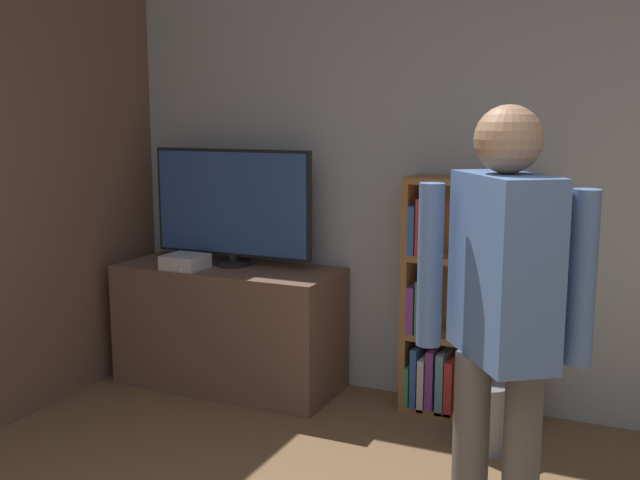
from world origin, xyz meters
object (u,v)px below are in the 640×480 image
Objects in this scene: game_console at (185,262)px; person at (502,308)px; television at (232,206)px; bookshelf at (458,307)px; waste_bin at (484,416)px.

person is at bearing -28.82° from game_console.
television is 0.62× the size of person.
television is at bearing 45.94° from game_console.
television is 4.46× the size of game_console.
person reaches higher than bookshelf.
waste_bin is at bearing -58.50° from bookshelf.
television is 1.93m from waste_bin.
person is (0.52, -1.48, 0.41)m from bookshelf.
waste_bin is (1.65, -0.31, -0.95)m from television.
bookshelf is 0.78× the size of person.
waste_bin is (1.85, -0.10, -0.62)m from game_console.
television is 0.79× the size of bookshelf.
game_console is 1.96m from waste_bin.
television is 2.36m from person.
person is 1.39m from waste_bin.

